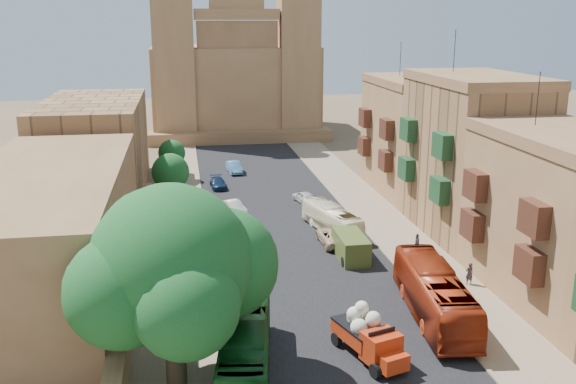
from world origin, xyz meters
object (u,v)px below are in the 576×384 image
object	(u,v)px
bus_cream_east	(332,220)
pedestrian_c	(417,244)
olive_pickup	(351,247)
street_tree_b	(169,216)
car_dkblue	(218,183)
street_tree_a	(167,266)
pedestrian_a	(469,274)
car_white_a	(234,207)
car_white_b	(304,197)
red_truck	(369,335)
church	(234,75)
street_tree_c	(170,172)
bus_red_east	(435,294)
car_blue_a	(238,259)
car_blue_b	(234,167)
car_cream	(333,236)
street_tree_d	(172,153)
ficus_tree	(173,270)
bus_green_north	(246,347)

from	to	relation	value
bus_cream_east	pedestrian_c	size ratio (longest dim) A/B	5.06
olive_pickup	pedestrian_c	world-z (taller)	olive_pickup
street_tree_b	car_dkblue	world-z (taller)	street_tree_b
street_tree_a	pedestrian_a	bearing A→B (deg)	4.47
car_white_a	car_white_b	xyz separation A→B (m)	(7.41, 2.58, -0.01)
red_truck	pedestrian_a	bearing A→B (deg)	41.15
car_dkblue	pedestrian_c	world-z (taller)	pedestrian_c
church	street_tree_c	size ratio (longest dim) A/B	6.44
bus_red_east	bus_cream_east	xyz separation A→B (m)	(-2.50, 17.37, -0.42)
car_blue_a	car_white_b	world-z (taller)	car_blue_a
car_blue_b	street_tree_b	bearing A→B (deg)	-111.37
street_tree_a	car_cream	size ratio (longest dim) A/B	1.08
church	car_white_a	world-z (taller)	church
street_tree_d	pedestrian_a	distance (m)	40.34
church	red_truck	distance (m)	74.12
bus_cream_east	car_blue_b	xyz separation A→B (m)	(-6.58, 24.20, -0.50)
ficus_tree	pedestrian_c	distance (m)	25.43
car_dkblue	car_cream	bearing A→B (deg)	-70.94
street_tree_a	bus_cream_east	size ratio (longest dim) A/B	0.60
car_white_a	pedestrian_a	size ratio (longest dim) A/B	2.28
street_tree_b	car_blue_a	world-z (taller)	street_tree_b
ficus_tree	car_white_b	distance (m)	35.13
church	car_white_a	distance (m)	46.01
street_tree_a	street_tree_d	size ratio (longest dim) A/B	1.06
street_tree_b	car_white_a	bearing A→B (deg)	58.26
bus_green_north	car_cream	size ratio (longest dim) A/B	2.22
street_tree_a	street_tree_c	size ratio (longest dim) A/B	0.91
street_tree_c	car_white_a	bearing A→B (deg)	-21.50
ficus_tree	olive_pickup	xyz separation A→B (m)	(13.41, 15.99, -5.34)
red_truck	street_tree_d	bearing A→B (deg)	104.40
street_tree_b	street_tree_c	world-z (taller)	street_tree_c
car_blue_b	pedestrian_c	distance (m)	32.83
car_cream	pedestrian_c	distance (m)	6.96
pedestrian_c	red_truck	bearing A→B (deg)	-21.99
street_tree_b	pedestrian_a	xyz separation A→B (m)	(21.00, -10.36, -2.17)
olive_pickup	pedestrian_c	size ratio (longest dim) A/B	2.84
car_dkblue	street_tree_d	bearing A→B (deg)	134.37
church	bus_green_north	bearing A→B (deg)	-94.52
street_tree_a	car_blue_b	size ratio (longest dim) A/B	1.22
street_tree_a	car_cream	world-z (taller)	street_tree_a
bus_cream_east	car_blue_b	size ratio (longest dim) A/B	2.04
car_cream	car_white_a	bearing A→B (deg)	-55.04
street_tree_d	bus_red_east	xyz separation A→B (m)	(16.50, -38.96, -1.61)
bus_cream_east	car_white_b	bearing A→B (deg)	-99.83
red_truck	car_dkblue	size ratio (longest dim) A/B	1.41
church	car_blue_b	size ratio (longest dim) A/B	8.68
church	street_tree_a	world-z (taller)	church
street_tree_d	pedestrian_a	size ratio (longest dim) A/B	2.95
street_tree_a	car_dkblue	distance (m)	32.03
church	olive_pickup	bearing A→B (deg)	-86.10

